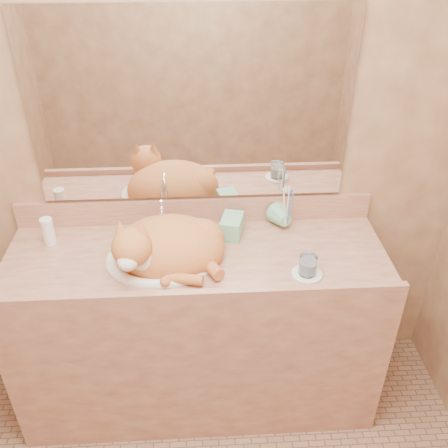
{
  "coord_description": "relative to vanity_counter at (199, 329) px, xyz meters",
  "views": [
    {
      "loc": [
        0.02,
        -0.94,
        2.1
      ],
      "look_at": [
        0.12,
        0.7,
        1.02
      ],
      "focal_mm": 40.0,
      "sensor_mm": 36.0,
      "label": 1
    }
  ],
  "objects": [
    {
      "name": "soap_dispenser",
      "position": [
        0.14,
        0.09,
        0.52
      ],
      "size": [
        0.11,
        0.11,
        0.2
      ],
      "primitive_type": "imported",
      "rotation": [
        0.0,
        0.0,
        -0.26
      ],
      "color": "#7BC69A",
      "rests_on": "vanity_counter"
    },
    {
      "name": "vanity_counter",
      "position": [
        0.0,
        0.0,
        0.0
      ],
      "size": [
        1.6,
        0.55,
        0.85
      ],
      "primitive_type": null,
      "color": "brown",
      "rests_on": "floor"
    },
    {
      "name": "cat",
      "position": [
        -0.12,
        -0.03,
        0.5
      ],
      "size": [
        0.47,
        0.39,
        0.25
      ],
      "primitive_type": null,
      "rotation": [
        0.0,
        0.0,
        -0.04
      ],
      "color": "#BB5E2B",
      "rests_on": "sink_basin"
    },
    {
      "name": "saucer",
      "position": [
        0.44,
        -0.15,
        0.43
      ],
      "size": [
        0.12,
        0.12,
        0.01
      ],
      "primitive_type": "cylinder",
      "color": "white",
      "rests_on": "vanity_counter"
    },
    {
      "name": "sink_basin",
      "position": [
        -0.14,
        -0.02,
        0.5
      ],
      "size": [
        0.46,
        0.38,
        0.14
      ],
      "primitive_type": null,
      "rotation": [
        0.0,
        0.0,
        0.02
      ],
      "color": "white",
      "rests_on": "vanity_counter"
    },
    {
      "name": "toothbrushes",
      "position": [
        0.4,
        0.16,
        0.56
      ],
      "size": [
        0.04,
        0.04,
        0.22
      ],
      "primitive_type": null,
      "color": "white",
      "rests_on": "toothbrush_cup"
    },
    {
      "name": "wall_back",
      "position": [
        0.0,
        0.28,
        0.82
      ],
      "size": [
        2.4,
        0.02,
        2.5
      ],
      "primitive_type": "cube",
      "color": "brown",
      "rests_on": "ground"
    },
    {
      "name": "faucet",
      "position": [
        -0.14,
        0.15,
        0.51
      ],
      "size": [
        0.08,
        0.12,
        0.17
      ],
      "primitive_type": null,
      "rotation": [
        0.0,
        0.0,
        0.33
      ],
      "color": "silver",
      "rests_on": "vanity_counter"
    },
    {
      "name": "lotion_bottle",
      "position": [
        -0.63,
        0.13,
        0.49
      ],
      "size": [
        0.05,
        0.05,
        0.12
      ],
      "primitive_type": "cylinder",
      "color": "white",
      "rests_on": "vanity_counter"
    },
    {
      "name": "toothbrush_cup",
      "position": [
        0.4,
        0.16,
        0.47
      ],
      "size": [
        0.13,
        0.13,
        0.09
      ],
      "primitive_type": "imported",
      "rotation": [
        0.0,
        0.0,
        0.4
      ],
      "color": "#7BC69A",
      "rests_on": "vanity_counter"
    },
    {
      "name": "water_glass",
      "position": [
        0.44,
        -0.15,
        0.48
      ],
      "size": [
        0.07,
        0.07,
        0.08
      ],
      "primitive_type": "cylinder",
      "color": "silver",
      "rests_on": "saucer"
    },
    {
      "name": "mirror",
      "position": [
        0.0,
        0.26,
        0.97
      ],
      "size": [
        1.3,
        0.02,
        0.8
      ],
      "primitive_type": "cube",
      "color": "white",
      "rests_on": "wall_back"
    }
  ]
}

